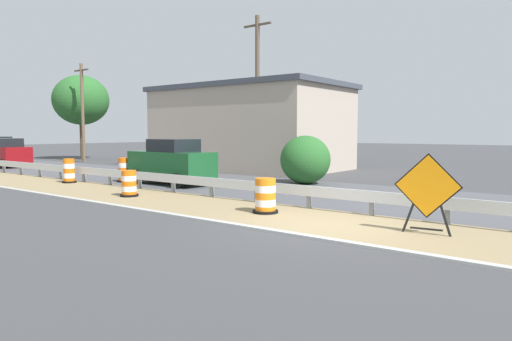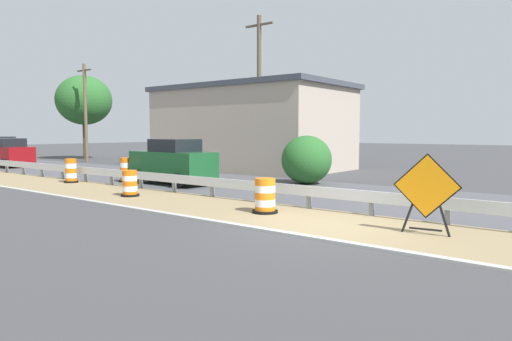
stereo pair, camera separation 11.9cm
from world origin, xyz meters
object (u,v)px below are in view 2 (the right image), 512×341
Objects in this scene: traffic_barrel_mid at (71,172)px; car_trailing_far_lane at (173,162)px; car_mid_far_lane at (2,148)px; utility_pole_near at (259,93)px; utility_pole_mid at (85,111)px; traffic_barrel_nearest at (265,197)px; traffic_barrel_far at (126,171)px; warning_sign_diamond at (426,190)px; car_lead_near_lane at (8,153)px; traffic_barrel_close at (130,185)px.

traffic_barrel_mid is 4.93m from car_trailing_far_lane.
traffic_barrel_mid is at bearing -17.37° from car_mid_far_lane.
utility_pole_near is 1.14× the size of utility_pole_mid.
car_mid_far_lane reaches higher than traffic_barrel_nearest.
traffic_barrel_mid is 0.25× the size of car_mid_far_lane.
traffic_barrel_nearest is at bearing -94.17° from traffic_barrel_mid.
car_trailing_far_lane is (0.67, -2.54, 0.50)m from traffic_barrel_far.
traffic_barrel_far is (2.64, 10.16, 0.06)m from traffic_barrel_nearest.
car_trailing_far_lane is 18.33m from utility_pole_mid.
car_lead_near_lane is at bearing -105.27° from warning_sign_diamond.
traffic_barrel_close is 0.21× the size of car_mid_far_lane.
warning_sign_diamond reaches higher than traffic_barrel_far.
traffic_barrel_nearest is at bearing -13.27° from car_mid_far_lane.
traffic_barrel_far is at bearing -44.17° from traffic_barrel_mid.
car_lead_near_lane is at bearing 86.53° from traffic_barrel_far.
car_lead_near_lane is 0.93× the size of car_mid_far_lane.
car_mid_far_lane reaches higher than car_lead_near_lane.
traffic_barrel_far is 0.27× the size of car_trailing_far_lane.
utility_pole_near is (6.85, -2.64, 3.94)m from traffic_barrel_far.
car_lead_near_lane reaches higher than traffic_barrel_nearest.
traffic_barrel_close is 3.98m from car_trailing_far_lane.
car_trailing_far_lane reaches higher than traffic_barrel_nearest.
traffic_barrel_far is (2.90, 4.19, 0.09)m from traffic_barrel_close.
car_trailing_far_lane is (3.57, 1.65, 0.59)m from traffic_barrel_close.
warning_sign_diamond is 0.44× the size of car_trailing_far_lane.
traffic_barrel_far reaches higher than traffic_barrel_close.
traffic_barrel_nearest is 0.23× the size of car_mid_far_lane.
car_mid_far_lane is (7.26, 27.33, 0.55)m from traffic_barrel_close.
traffic_barrel_far is (1.77, -1.72, 0.01)m from traffic_barrel_mid.
car_lead_near_lane is (2.62, 12.32, 0.45)m from traffic_barrel_mid.
car_trailing_far_lane is 0.49× the size of utility_pole_near.
utility_pole_near is (2.49, -25.79, 3.48)m from car_mid_far_lane.
warning_sign_diamond is at bearing -11.88° from car_mid_far_lane.
car_mid_far_lane is 9.57m from utility_pole_mid.
utility_pole_near is at bearing 4.12° from car_mid_far_lane.
warning_sign_diamond is 4.63m from traffic_barrel_nearest.
utility_pole_mid is (6.11, 0.39, 2.98)m from car_lead_near_lane.
utility_pole_mid is (9.60, 29.18, 2.91)m from warning_sign_diamond.
traffic_barrel_mid is 10.44m from utility_pole_near.
car_lead_near_lane reaches higher than warning_sign_diamond.
traffic_barrel_nearest is at bearing -98.43° from warning_sign_diamond.
car_mid_far_lane is (6.13, 21.42, 0.47)m from traffic_barrel_mid.
car_mid_far_lane is at bearing -5.90° from car_trailing_far_lane.
utility_pole_mid reaches higher than warning_sign_diamond.
utility_pole_mid reaches higher than traffic_barrel_close.
utility_pole_near reaches higher than traffic_barrel_mid.
traffic_barrel_far is at bearing 158.92° from utility_pole_near.
traffic_barrel_close is at bearing 92.51° from traffic_barrel_nearest.
car_lead_near_lane is 0.48× the size of utility_pole_near.
traffic_barrel_nearest is 0.89× the size of traffic_barrel_far.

